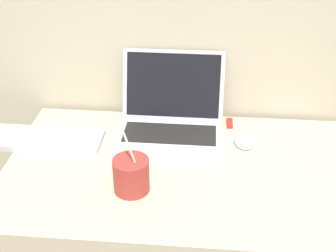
{
  "coord_description": "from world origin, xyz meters",
  "views": [
    {
      "loc": [
        0.07,
        -0.8,
        1.53
      ],
      "look_at": [
        -0.04,
        0.41,
        0.8
      ],
      "focal_mm": 50.0,
      "sensor_mm": 36.0,
      "label": 1
    }
  ],
  "objects_px": {
    "computer_mouse": "(245,142)",
    "external_keyboard": "(41,139)",
    "drink_cup": "(131,174)",
    "usb_stick": "(230,123)",
    "laptop": "(171,118)"
  },
  "relations": [
    {
      "from": "drink_cup",
      "to": "external_keyboard",
      "type": "relative_size",
      "value": 0.53
    },
    {
      "from": "drink_cup",
      "to": "computer_mouse",
      "type": "height_order",
      "value": "drink_cup"
    },
    {
      "from": "drink_cup",
      "to": "usb_stick",
      "type": "bearing_deg",
      "value": 53.81
    },
    {
      "from": "laptop",
      "to": "usb_stick",
      "type": "distance_m",
      "value": 0.22
    },
    {
      "from": "external_keyboard",
      "to": "usb_stick",
      "type": "xyz_separation_m",
      "value": [
        0.61,
        0.17,
        -0.01
      ]
    },
    {
      "from": "external_keyboard",
      "to": "usb_stick",
      "type": "relative_size",
      "value": 6.6
    },
    {
      "from": "drink_cup",
      "to": "external_keyboard",
      "type": "xyz_separation_m",
      "value": [
        -0.33,
        0.21,
        -0.04
      ]
    },
    {
      "from": "drink_cup",
      "to": "external_keyboard",
      "type": "bearing_deg",
      "value": 146.97
    },
    {
      "from": "laptop",
      "to": "drink_cup",
      "type": "height_order",
      "value": "laptop"
    },
    {
      "from": "computer_mouse",
      "to": "external_keyboard",
      "type": "distance_m",
      "value": 0.65
    },
    {
      "from": "external_keyboard",
      "to": "usb_stick",
      "type": "height_order",
      "value": "external_keyboard"
    },
    {
      "from": "laptop",
      "to": "computer_mouse",
      "type": "bearing_deg",
      "value": -14.91
    },
    {
      "from": "laptop",
      "to": "computer_mouse",
      "type": "distance_m",
      "value": 0.25
    },
    {
      "from": "computer_mouse",
      "to": "usb_stick",
      "type": "xyz_separation_m",
      "value": [
        -0.04,
        0.14,
        -0.02
      ]
    },
    {
      "from": "drink_cup",
      "to": "computer_mouse",
      "type": "relative_size",
      "value": 2.41
    }
  ]
}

